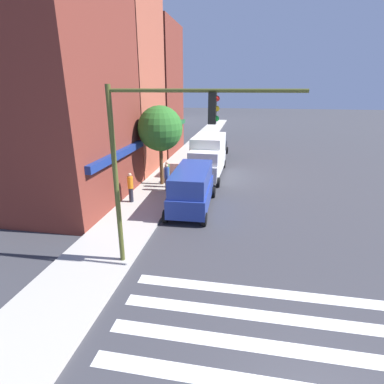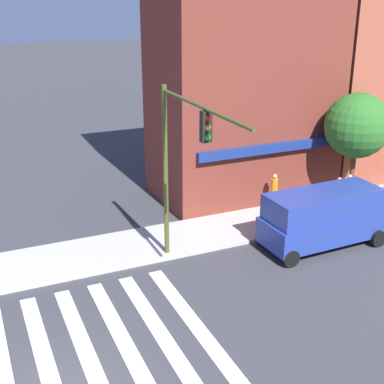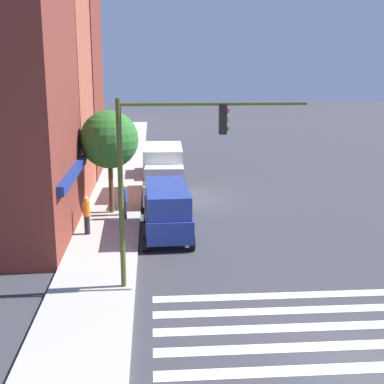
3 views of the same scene
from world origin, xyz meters
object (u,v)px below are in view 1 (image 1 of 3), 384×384
box_truck_white (208,156)px  pedestrian_green_top (167,174)px  suv_black (216,147)px  pedestrian_orange_vest (131,187)px  van_blue (192,187)px  pedestrian_blue_shirt (167,177)px  street_tree (160,129)px  traffic_signal (155,148)px

box_truck_white → pedestrian_green_top: size_ratio=3.53×
suv_black → pedestrian_orange_vest: 14.08m
van_blue → pedestrian_green_top: (3.14, 2.25, -0.21)m
box_truck_white → pedestrian_green_top: (-3.83, 2.25, -0.51)m
pedestrian_blue_shirt → pedestrian_orange_vest: bearing=48.6°
pedestrian_blue_shirt → van_blue: bearing=122.5°
box_truck_white → pedestrian_orange_vest: size_ratio=3.53×
pedestrian_blue_shirt → street_tree: size_ratio=0.33×
traffic_signal → suv_black: (19.65, -0.21, -3.60)m
box_truck_white → pedestrian_blue_shirt: size_ratio=3.53×
pedestrian_orange_vest → box_truck_white: bearing=-141.2°
van_blue → box_truck_white: 6.97m
suv_black → street_tree: bearing=163.0°
traffic_signal → pedestrian_blue_shirt: traffic_signal is taller
pedestrian_orange_vest → street_tree: (3.67, -0.85, 2.91)m
pedestrian_blue_shirt → street_tree: street_tree is taller
street_tree → pedestrian_blue_shirt: bearing=-151.0°
van_blue → box_truck_white: size_ratio=0.81×
box_truck_white → pedestrian_blue_shirt: box_truck_white is taller
van_blue → suv_black: 13.64m
pedestrian_blue_shirt → box_truck_white: bearing=-122.8°
traffic_signal → van_blue: bearing=-2.0°
van_blue → pedestrian_orange_vest: size_ratio=2.86×
suv_black → street_tree: size_ratio=0.89×
pedestrian_orange_vest → traffic_signal: bearing=96.2°
suv_black → pedestrian_orange_vest: suv_black is taller
box_truck_white → street_tree: 4.91m
pedestrian_green_top → pedestrian_blue_shirt: 0.72m
van_blue → pedestrian_blue_shirt: 3.21m
traffic_signal → van_blue: (6.01, -0.21, -3.35)m
pedestrian_orange_vest → pedestrian_blue_shirt: bearing=-146.7°
pedestrian_green_top → street_tree: street_tree is taller
traffic_signal → street_tree: bearing=14.9°
suv_black → pedestrian_blue_shirt: suv_black is taller
suv_black → street_tree: street_tree is taller
van_blue → street_tree: (3.72, 2.80, 2.69)m
pedestrian_blue_shirt → street_tree: 3.26m
traffic_signal → van_blue: traffic_signal is taller
pedestrian_orange_vest → pedestrian_blue_shirt: (2.39, -1.57, 0.00)m
pedestrian_green_top → pedestrian_orange_vest: 3.40m
pedestrian_green_top → pedestrian_orange_vest: (-3.09, 1.41, 0.00)m
van_blue → street_tree: bearing=35.3°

